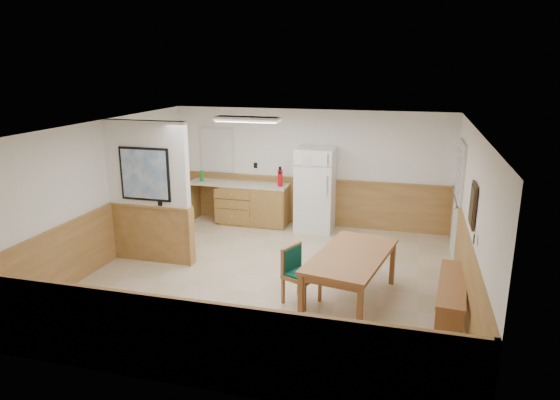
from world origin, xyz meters
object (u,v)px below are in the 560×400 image
(dining_table, at_px, (351,260))
(soap_bottle, at_px, (202,176))
(fire_extinguisher, at_px, (280,178))
(dining_bench, at_px, (452,289))
(dining_chair, at_px, (297,270))
(refrigerator, at_px, (315,190))

(dining_table, xyz_separation_m, soap_bottle, (-3.70, 3.14, 0.36))
(dining_table, relative_size, fire_extinguisher, 4.80)
(dining_bench, distance_m, fire_extinguisher, 4.60)
(dining_table, bearing_deg, dining_chair, -156.17)
(dining_chair, relative_size, fire_extinguisher, 2.02)
(soap_bottle, bearing_deg, fire_extinguisher, 0.10)
(soap_bottle, bearing_deg, dining_table, -40.33)
(dining_table, relative_size, dining_chair, 2.38)
(dining_bench, distance_m, dining_chair, 2.21)
(dining_bench, distance_m, soap_bottle, 6.02)
(dining_table, bearing_deg, soap_bottle, 150.37)
(dining_table, distance_m, soap_bottle, 4.87)
(dining_bench, bearing_deg, soap_bottle, 154.23)
(dining_bench, bearing_deg, dining_table, -172.17)
(dining_bench, xyz_separation_m, dining_chair, (-2.19, -0.24, 0.15))
(refrigerator, bearing_deg, dining_chair, -83.34)
(dining_table, distance_m, dining_bench, 1.46)
(refrigerator, xyz_separation_m, dining_table, (1.15, -3.13, -0.22))
(dining_bench, height_order, dining_chair, dining_chair)
(fire_extinguisher, bearing_deg, soap_bottle, -178.84)
(dining_table, bearing_deg, fire_extinguisher, 132.00)
(refrigerator, bearing_deg, dining_bench, -49.93)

